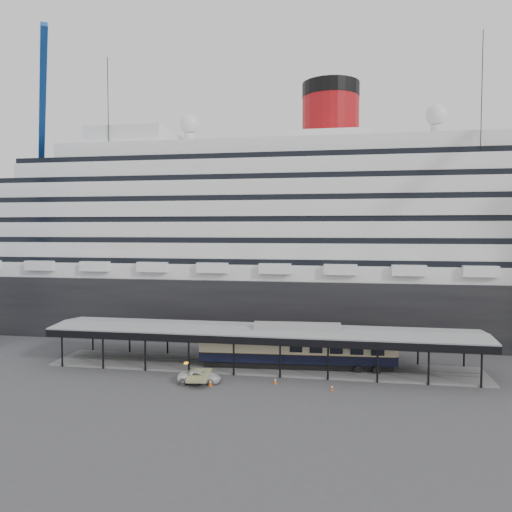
# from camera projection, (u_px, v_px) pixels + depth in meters

# --- Properties ---
(ground) EXTENTS (200.00, 200.00, 0.00)m
(ground) POSITION_uv_depth(u_px,v_px,m) (255.00, 379.00, 60.37)
(ground) COLOR #3C3C3E
(ground) RESTS_ON ground
(cruise_ship) EXTENTS (130.00, 30.00, 43.90)m
(cruise_ship) POSITION_uv_depth(u_px,v_px,m) (286.00, 228.00, 90.89)
(cruise_ship) COLOR black
(cruise_ship) RESTS_ON ground
(platform_canopy) EXTENTS (56.00, 9.18, 5.30)m
(platform_canopy) POSITION_uv_depth(u_px,v_px,m) (262.00, 350.00, 65.16)
(platform_canopy) COLOR slate
(platform_canopy) RESTS_ON ground
(port_truck) EXTENTS (5.24, 2.91, 1.39)m
(port_truck) POSITION_uv_depth(u_px,v_px,m) (199.00, 377.00, 58.74)
(port_truck) COLOR silver
(port_truck) RESTS_ON ground
(pullman_carriage) EXTENTS (25.26, 4.77, 24.66)m
(pullman_carriage) POSITION_uv_depth(u_px,v_px,m) (297.00, 346.00, 64.35)
(pullman_carriage) COLOR black
(pullman_carriage) RESTS_ON ground
(traffic_cone_left) EXTENTS (0.52, 0.52, 0.82)m
(traffic_cone_left) POSITION_uv_depth(u_px,v_px,m) (210.00, 383.00, 57.44)
(traffic_cone_left) COLOR #E0570C
(traffic_cone_left) RESTS_ON ground
(traffic_cone_mid) EXTENTS (0.41, 0.41, 0.70)m
(traffic_cone_mid) POSITION_uv_depth(u_px,v_px,m) (275.00, 381.00, 58.33)
(traffic_cone_mid) COLOR #DF5E0C
(traffic_cone_mid) RESTS_ON ground
(traffic_cone_right) EXTENTS (0.44, 0.44, 0.66)m
(traffic_cone_right) POSITION_uv_depth(u_px,v_px,m) (332.00, 388.00, 55.89)
(traffic_cone_right) COLOR #E23E0C
(traffic_cone_right) RESTS_ON ground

